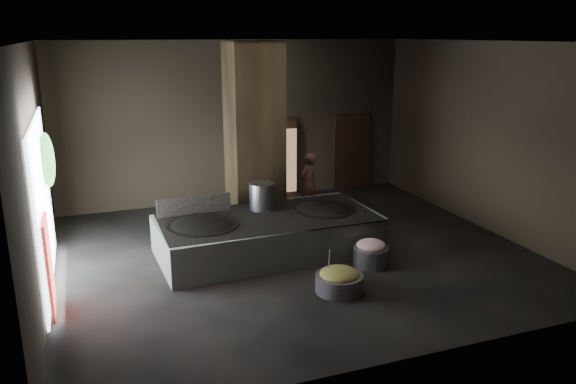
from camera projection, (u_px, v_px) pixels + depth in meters
name	position (u px, v px, depth m)	size (l,w,h in m)	color
floor	(294.00, 255.00, 12.38)	(10.00, 9.00, 0.10)	black
ceiling	(295.00, 39.00, 11.13)	(10.00, 9.00, 0.10)	black
back_wall	(237.00, 122.00, 15.86)	(10.00, 0.10, 4.50)	black
front_wall	(414.00, 217.00, 7.65)	(10.00, 0.10, 4.50)	black
left_wall	(32.00, 173.00, 10.06)	(0.10, 9.00, 4.50)	black
right_wall	(491.00, 138.00, 13.45)	(0.10, 9.00, 4.50)	black
pillar	(254.00, 138.00, 13.37)	(1.20, 1.20, 4.50)	black
hearth_platform	(268.00, 235.00, 12.29)	(4.71, 2.25, 0.82)	#A1B09F
platform_cap	(268.00, 217.00, 12.18)	(4.61, 2.21, 0.03)	black
wok_left	(203.00, 228.00, 11.66)	(1.49, 1.49, 0.41)	black
wok_left_rim	(202.00, 225.00, 11.64)	(1.52, 1.52, 0.05)	black
wok_right	(324.00, 213.00, 12.69)	(1.38, 1.38, 0.39)	black
wok_right_rim	(324.00, 210.00, 12.67)	(1.41, 1.41, 0.05)	black
stock_pot	(262.00, 196.00, 12.60)	(0.57, 0.57, 0.61)	gray
splash_guard	(194.00, 205.00, 12.31)	(1.64, 0.06, 0.41)	black
cook	(309.00, 184.00, 14.80)	(0.61, 0.39, 1.67)	brown
veg_basin	(339.00, 283.00, 10.48)	(0.90, 0.90, 0.33)	slate
veg_fill	(339.00, 274.00, 10.43)	(0.74, 0.74, 0.23)	olive
ladle	(329.00, 262.00, 10.46)	(0.03, 0.03, 0.71)	gray
meat_basin	(371.00, 256.00, 11.63)	(0.74, 0.74, 0.40)	slate
meat_fill	(371.00, 245.00, 11.56)	(0.61, 0.61, 0.23)	#D37F7F
doorway_near	(278.00, 159.00, 16.49)	(1.18, 0.08, 2.38)	black
doorway_near_glow	(284.00, 161.00, 16.43)	(0.80, 0.04, 1.89)	#8C6647
doorway_far	(351.00, 153.00, 17.29)	(1.18, 0.08, 2.38)	black
doorway_far_glow	(347.00, 155.00, 17.30)	(0.89, 0.04, 2.10)	#8C6647
left_opening	(43.00, 204.00, 10.45)	(0.04, 4.20, 3.10)	white
pavilion_sliver	(49.00, 267.00, 9.51)	(0.05, 0.90, 1.70)	maroon
tree_silhouette	(47.00, 160.00, 11.31)	(0.28, 1.10, 1.10)	#194714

